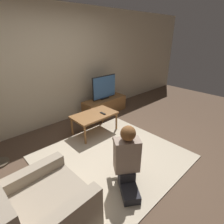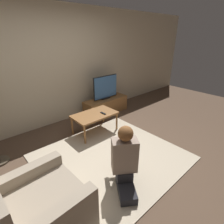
% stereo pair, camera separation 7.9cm
% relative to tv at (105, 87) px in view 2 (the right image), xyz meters
% --- Properties ---
extents(ground_plane, '(10.00, 10.00, 0.00)m').
position_rel_tv_xyz_m(ground_plane, '(-1.16, -1.54, -0.72)').
color(ground_plane, brown).
extents(wall_back, '(10.00, 0.06, 2.60)m').
position_rel_tv_xyz_m(wall_back, '(-1.16, 0.39, 0.58)').
color(wall_back, beige).
rests_on(wall_back, ground_plane).
extents(rug, '(2.30, 2.14, 0.02)m').
position_rel_tv_xyz_m(rug, '(-1.16, -1.54, -0.71)').
color(rug, '#BCAD93').
rests_on(rug, ground_plane).
extents(tv_stand, '(1.24, 0.41, 0.41)m').
position_rel_tv_xyz_m(tv_stand, '(0.00, -0.00, -0.52)').
color(tv_stand, brown).
rests_on(tv_stand, ground_plane).
extents(tv, '(0.76, 0.08, 0.61)m').
position_rel_tv_xyz_m(tv, '(0.00, 0.00, 0.00)').
color(tv, black).
rests_on(tv, tv_stand).
extents(coffee_table, '(0.92, 0.56, 0.44)m').
position_rel_tv_xyz_m(coffee_table, '(-0.85, -0.65, -0.32)').
color(coffee_table, brown).
rests_on(coffee_table, ground_plane).
extents(armchair, '(0.94, 0.91, 0.91)m').
position_rel_tv_xyz_m(armchair, '(-2.57, -1.93, -0.43)').
color(armchair, gray).
rests_on(armchair, ground_plane).
extents(person_kneeling, '(0.65, 0.79, 0.94)m').
position_rel_tv_xyz_m(person_kneeling, '(-1.43, -2.11, -0.24)').
color(person_kneeling, '#232328').
rests_on(person_kneeling, rug).
extents(remote, '(0.04, 0.15, 0.02)m').
position_rel_tv_xyz_m(remote, '(-0.71, -0.77, -0.27)').
color(remote, black).
rests_on(remote, coffee_table).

